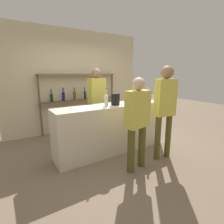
% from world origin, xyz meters
% --- Properties ---
extents(ground_plane, '(16.00, 16.00, 0.00)m').
position_xyz_m(ground_plane, '(0.00, 0.00, 0.00)').
color(ground_plane, '#7A6651').
extents(bar_counter, '(2.42, 0.56, 1.00)m').
position_xyz_m(bar_counter, '(0.00, 0.00, 0.50)').
color(bar_counter, beige).
rests_on(bar_counter, ground_plane).
extents(back_wall, '(4.02, 0.12, 2.80)m').
position_xyz_m(back_wall, '(0.00, 1.88, 1.40)').
color(back_wall, beige).
rests_on(back_wall, ground_plane).
extents(back_shelf, '(2.23, 0.18, 1.61)m').
position_xyz_m(back_shelf, '(-0.02, 1.70, 1.08)').
color(back_shelf, brown).
rests_on(back_shelf, ground_plane).
extents(counter_bottle_0, '(0.08, 0.08, 0.34)m').
position_xyz_m(counter_bottle_0, '(0.63, -0.10, 1.13)').
color(counter_bottle_0, brown).
rests_on(counter_bottle_0, bar_counter).
extents(counter_bottle_1, '(0.08, 0.08, 0.35)m').
position_xyz_m(counter_bottle_1, '(0.76, 0.06, 1.13)').
color(counter_bottle_1, '#0F1956').
rests_on(counter_bottle_1, bar_counter).
extents(counter_bottle_2, '(0.08, 0.08, 0.34)m').
position_xyz_m(counter_bottle_2, '(-0.15, -0.03, 1.13)').
color(counter_bottle_2, silver).
rests_on(counter_bottle_2, bar_counter).
extents(counter_bottle_3, '(0.09, 0.09, 0.36)m').
position_xyz_m(counter_bottle_3, '(0.88, -0.09, 1.14)').
color(counter_bottle_3, silver).
rests_on(counter_bottle_3, bar_counter).
extents(ice_bucket, '(0.19, 0.19, 0.24)m').
position_xyz_m(ice_bucket, '(0.05, -0.05, 1.12)').
color(ice_bucket, black).
rests_on(ice_bucket, bar_counter).
extents(customer_right, '(0.42, 0.23, 1.76)m').
position_xyz_m(customer_right, '(0.65, -0.81, 1.07)').
color(customer_right, brown).
rests_on(customer_right, ground_plane).
extents(server_behind_counter, '(0.46, 0.26, 1.74)m').
position_xyz_m(server_behind_counter, '(0.11, 0.87, 1.03)').
color(server_behind_counter, brown).
rests_on(server_behind_counter, ground_plane).
extents(customer_center, '(0.47, 0.27, 1.57)m').
position_xyz_m(customer_center, '(-0.04, -0.85, 0.91)').
color(customer_center, brown).
rests_on(customer_center, ground_plane).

